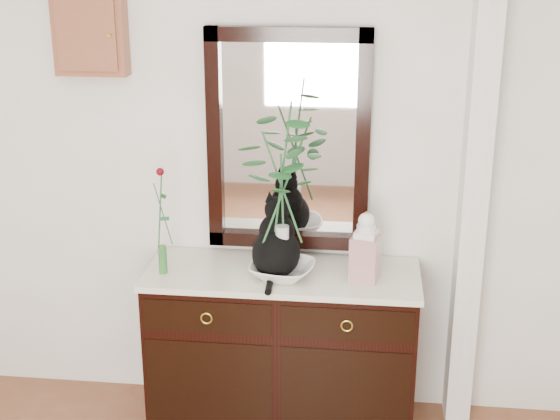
# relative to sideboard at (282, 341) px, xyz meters

# --- Properties ---
(wall_back) EXTENTS (3.60, 0.04, 2.70)m
(wall_back) POSITION_rel_sideboard_xyz_m (-0.10, 0.25, 0.88)
(wall_back) COLOR silver
(wall_back) RESTS_ON ground
(pilaster) EXTENTS (0.12, 0.20, 2.70)m
(pilaster) POSITION_rel_sideboard_xyz_m (0.90, 0.17, 0.88)
(pilaster) COLOR silver
(pilaster) RESTS_ON ground
(sideboard) EXTENTS (1.33, 0.52, 0.82)m
(sideboard) POSITION_rel_sideboard_xyz_m (0.00, 0.00, 0.00)
(sideboard) COLOR black
(sideboard) RESTS_ON ground
(wall_mirror) EXTENTS (0.80, 0.06, 1.10)m
(wall_mirror) POSITION_rel_sideboard_xyz_m (-0.00, 0.24, 0.97)
(wall_mirror) COLOR black
(wall_mirror) RESTS_ON wall_back
(key_cabinet) EXTENTS (0.35, 0.10, 0.40)m
(key_cabinet) POSITION_rel_sideboard_xyz_m (-0.95, 0.21, 1.48)
(key_cabinet) COLOR brown
(key_cabinet) RESTS_ON wall_back
(cat) EXTENTS (0.28, 0.34, 0.38)m
(cat) POSITION_rel_sideboard_xyz_m (-0.03, -0.04, 0.56)
(cat) COLOR black
(cat) RESTS_ON sideboard
(lotus_bowl) EXTENTS (0.35, 0.35, 0.07)m
(lotus_bowl) POSITION_rel_sideboard_xyz_m (0.01, -0.07, 0.41)
(lotus_bowl) COLOR white
(lotus_bowl) RESTS_ON sideboard
(vase_branches) EXTENTS (0.51, 0.51, 0.84)m
(vase_branches) POSITION_rel_sideboard_xyz_m (0.01, -0.07, 0.82)
(vase_branches) COLOR silver
(vase_branches) RESTS_ON lotus_bowl
(bud_vase_rose) EXTENTS (0.07, 0.07, 0.54)m
(bud_vase_rose) POSITION_rel_sideboard_xyz_m (-0.57, -0.08, 0.65)
(bud_vase_rose) COLOR #2E6F2D
(bud_vase_rose) RESTS_ON sideboard
(ginger_jar) EXTENTS (0.15, 0.15, 0.34)m
(ginger_jar) POSITION_rel_sideboard_xyz_m (0.40, -0.05, 0.55)
(ginger_jar) COLOR silver
(ginger_jar) RESTS_ON sideboard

